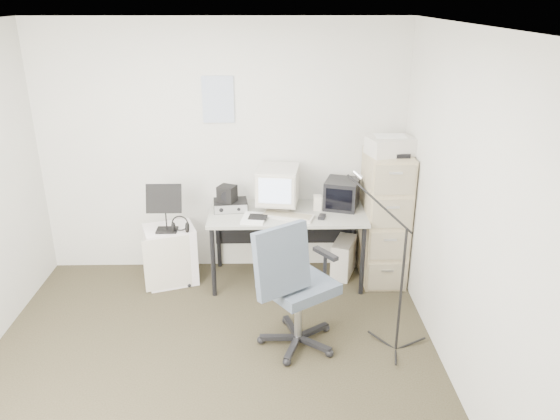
{
  "coord_description": "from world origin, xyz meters",
  "views": [
    {
      "loc": [
        0.46,
        -3.41,
        2.68
      ],
      "look_at": [
        0.55,
        0.95,
        0.95
      ],
      "focal_mm": 35.0,
      "sensor_mm": 36.0,
      "label": 1
    }
  ],
  "objects_px": {
    "office_chair": "(299,284)",
    "side_cart": "(171,255)",
    "filing_cabinet": "(384,218)",
    "desk": "(287,246)"
  },
  "relations": [
    {
      "from": "filing_cabinet",
      "to": "desk",
      "type": "relative_size",
      "value": 0.87
    },
    {
      "from": "office_chair",
      "to": "side_cart",
      "type": "relative_size",
      "value": 1.94
    },
    {
      "from": "filing_cabinet",
      "to": "side_cart",
      "type": "bearing_deg",
      "value": -178.98
    },
    {
      "from": "desk",
      "to": "office_chair",
      "type": "distance_m",
      "value": 1.11
    },
    {
      "from": "office_chair",
      "to": "filing_cabinet",
      "type": "bearing_deg",
      "value": 16.6
    },
    {
      "from": "filing_cabinet",
      "to": "side_cart",
      "type": "relative_size",
      "value": 2.24
    },
    {
      "from": "office_chair",
      "to": "side_cart",
      "type": "xyz_separation_m",
      "value": [
        -1.2,
        1.09,
        -0.27
      ]
    },
    {
      "from": "filing_cabinet",
      "to": "office_chair",
      "type": "xyz_separation_m",
      "value": [
        -0.9,
        -1.13,
        -0.09
      ]
    },
    {
      "from": "office_chair",
      "to": "side_cart",
      "type": "distance_m",
      "value": 1.64
    },
    {
      "from": "desk",
      "to": "side_cart",
      "type": "distance_m",
      "value": 1.15
    }
  ]
}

